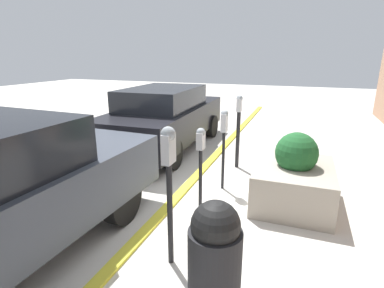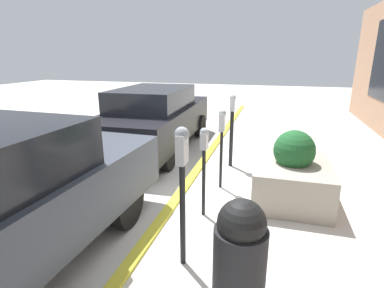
# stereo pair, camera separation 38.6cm
# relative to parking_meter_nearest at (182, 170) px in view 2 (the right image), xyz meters

# --- Properties ---
(ground_plane) EXTENTS (40.00, 40.00, 0.00)m
(ground_plane) POSITION_rel_parking_meter_nearest_xyz_m (1.60, 0.49, -1.14)
(ground_plane) COLOR beige
(curb_strip) EXTENTS (19.00, 0.16, 0.04)m
(curb_strip) POSITION_rel_parking_meter_nearest_xyz_m (1.60, 0.57, -1.12)
(curb_strip) COLOR gold
(curb_strip) RESTS_ON ground_plane
(parking_meter_nearest) EXTENTS (0.18, 0.15, 1.60)m
(parking_meter_nearest) POSITION_rel_parking_meter_nearest_xyz_m (0.00, 0.00, 0.00)
(parking_meter_nearest) COLOR black
(parking_meter_nearest) RESTS_ON ground_plane
(parking_meter_second) EXTENTS (0.15, 0.12, 1.33)m
(parking_meter_second) POSITION_rel_parking_meter_nearest_xyz_m (1.11, 0.03, -0.18)
(parking_meter_second) COLOR black
(parking_meter_second) RESTS_ON ground_plane
(parking_meter_middle) EXTENTS (0.15, 0.13, 1.42)m
(parking_meter_middle) POSITION_rel_parking_meter_nearest_xyz_m (2.13, -0.04, -0.10)
(parking_meter_middle) COLOR black
(parking_meter_middle) RESTS_ON ground_plane
(parking_meter_fourth) EXTENTS (0.15, 0.12, 1.52)m
(parking_meter_fourth) POSITION_rel_parking_meter_nearest_xyz_m (3.27, -0.05, -0.20)
(parking_meter_fourth) COLOR black
(parking_meter_fourth) RESTS_ON ground_plane
(planter_box) EXTENTS (1.47, 1.16, 1.17)m
(planter_box) POSITION_rel_parking_meter_nearest_xyz_m (1.98, -1.23, -0.71)
(planter_box) COLOR #A39989
(planter_box) RESTS_ON ground_plane
(parked_car_middle) EXTENTS (4.49, 1.84, 1.54)m
(parked_car_middle) POSITION_rel_parking_meter_nearest_xyz_m (4.03, 1.96, -0.33)
(parked_car_middle) COLOR black
(parked_car_middle) RESTS_ON ground_plane
(trash_bin) EXTENTS (0.44, 0.44, 1.20)m
(trash_bin) POSITION_rel_parking_meter_nearest_xyz_m (-0.64, -0.69, -0.53)
(trash_bin) COLOR black
(trash_bin) RESTS_ON ground_plane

